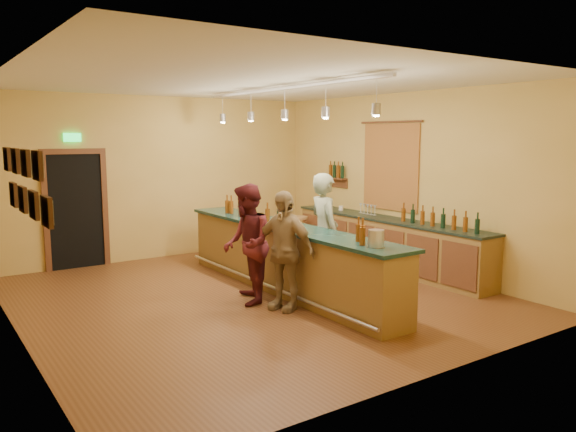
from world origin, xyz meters
TOP-DOWN VIEW (x-y plane):
  - floor at (0.00, 0.00)m, footprint 7.00×7.00m
  - ceiling at (0.00, 0.00)m, footprint 6.50×7.00m
  - wall_back at (0.00, 3.50)m, footprint 6.50×0.02m
  - wall_front at (0.00, -3.50)m, footprint 6.50×0.02m
  - wall_left at (-3.25, 0.00)m, footprint 0.02×7.00m
  - wall_right at (3.25, 0.00)m, footprint 0.02×7.00m
  - doorway at (-1.70, 3.47)m, footprint 1.15×0.09m
  - tapestry at (3.23, 0.40)m, footprint 0.03×1.40m
  - bottle_shelf at (3.17, 1.90)m, footprint 0.17×0.55m
  - picture_grid at (-3.21, -0.75)m, footprint 0.06×2.20m
  - back_counter at (2.97, 0.18)m, footprint 0.60×4.55m
  - tasting_bar at (0.58, -0.00)m, footprint 0.73×5.10m
  - pendant_track at (0.58, -0.00)m, footprint 0.11×4.60m
  - bartender at (1.13, -0.30)m, footprint 0.56×0.75m
  - customer_a at (-0.24, -0.23)m, footprint 0.96×1.05m
  - customer_b at (0.03, -0.78)m, footprint 0.75×1.07m
  - bar_stool at (2.34, 2.11)m, footprint 0.38×0.38m

SIDE VIEW (x-z plane):
  - floor at x=0.00m, z-range 0.00..0.00m
  - back_counter at x=2.97m, z-range -0.15..1.12m
  - tasting_bar at x=0.58m, z-range -0.08..1.30m
  - bar_stool at x=2.34m, z-range 0.25..1.04m
  - customer_b at x=0.03m, z-range 0.00..1.68m
  - customer_a at x=-0.24m, z-range 0.00..1.75m
  - bartender at x=1.13m, z-range 0.00..1.86m
  - doorway at x=-1.70m, z-range -0.11..2.36m
  - wall_back at x=0.00m, z-range 0.00..3.20m
  - wall_front at x=0.00m, z-range 0.00..3.20m
  - wall_left at x=-3.25m, z-range 0.00..3.20m
  - wall_right at x=3.25m, z-range 0.00..3.20m
  - bottle_shelf at x=3.17m, z-range 1.39..1.94m
  - tapestry at x=3.23m, z-range 1.05..2.65m
  - picture_grid at x=-3.21m, z-range 1.60..2.30m
  - pendant_track at x=0.58m, z-range 2.73..3.24m
  - ceiling at x=0.00m, z-range 3.19..3.21m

